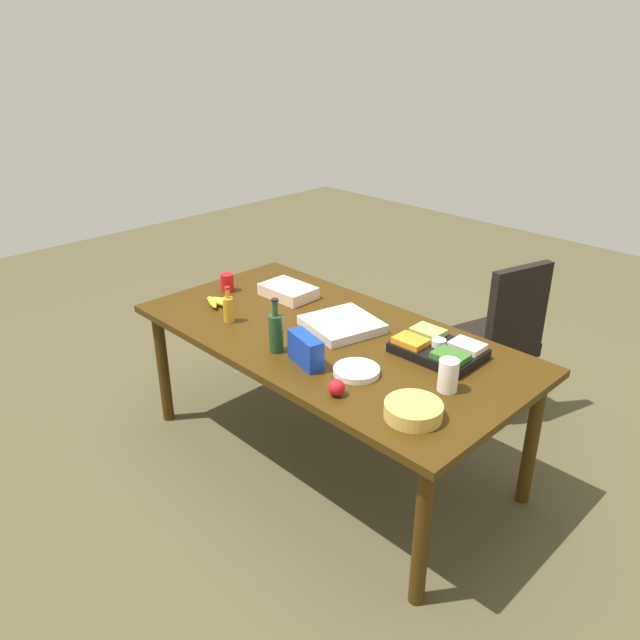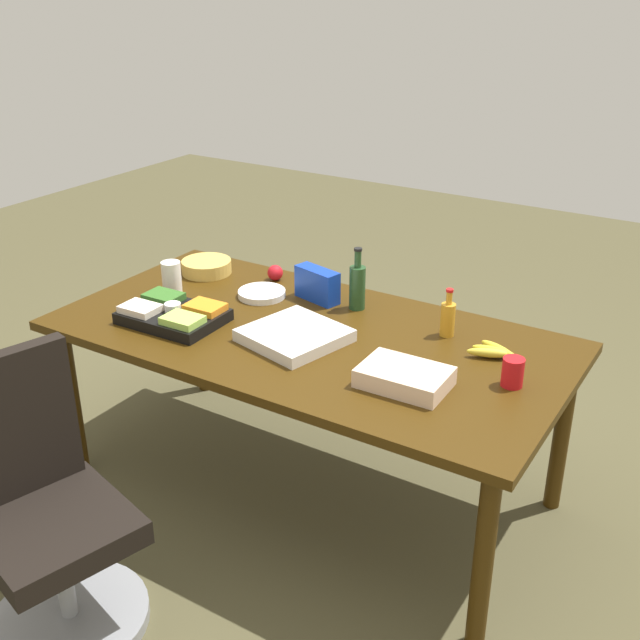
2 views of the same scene
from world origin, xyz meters
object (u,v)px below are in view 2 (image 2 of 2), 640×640
object	(u,v)px
office_chair	(49,530)
veggie_tray	(173,314)
dressing_bottle	(448,318)
mayo_jar	(172,277)
banana_bunch	(493,351)
chip_bag_blue	(317,285)
wine_bottle	(357,286)
paper_plate_stack	(262,294)
red_solo_cup	(513,372)
sheet_cake	(404,377)
chip_bowl	(207,267)
pizza_box	(295,335)
conference_table	(308,348)
apple_red	(275,273)

from	to	relation	value
office_chair	veggie_tray	xyz separation A→B (m)	(0.19, -0.91, 0.43)
dressing_bottle	mayo_jar	size ratio (longest dim) A/B	1.37
banana_bunch	chip_bag_blue	bearing A→B (deg)	-7.48
wine_bottle	paper_plate_stack	bearing A→B (deg)	14.82
office_chair	dressing_bottle	size ratio (longest dim) A/B	4.94
red_solo_cup	wine_bottle	bearing A→B (deg)	-20.81
chip_bag_blue	red_solo_cup	distance (m)	1.07
paper_plate_stack	veggie_tray	bearing A→B (deg)	69.61
office_chair	sheet_cake	bearing A→B (deg)	-133.75
red_solo_cup	chip_bowl	bearing A→B (deg)	-10.12
dressing_bottle	chip_bowl	distance (m)	1.30
pizza_box	red_solo_cup	world-z (taller)	red_solo_cup
office_chair	chip_bag_blue	bearing A→B (deg)	-98.00
veggie_tray	dressing_bottle	xyz separation A→B (m)	(-1.05, -0.50, 0.04)
pizza_box	office_chair	bearing A→B (deg)	84.79
conference_table	paper_plate_stack	bearing A→B (deg)	-28.39
office_chair	chip_bag_blue	distance (m)	1.53
conference_table	chip_bowl	size ratio (longest dim) A/B	8.78
banana_bunch	mayo_jar	bearing A→B (deg)	6.30
conference_table	wine_bottle	size ratio (longest dim) A/B	7.59
wine_bottle	chip_bag_blue	bearing A→B (deg)	3.67
apple_red	mayo_jar	xyz separation A→B (m)	(0.32, 0.38, 0.04)
banana_bunch	chip_bowl	distance (m)	1.54
veggie_tray	wine_bottle	distance (m)	0.81
conference_table	wine_bottle	xyz separation A→B (m)	(-0.05, -0.33, 0.18)
apple_red	paper_plate_stack	distance (m)	0.22
veggie_tray	pizza_box	xyz separation A→B (m)	(-0.55, -0.12, -0.01)
pizza_box	chip_bowl	world-z (taller)	chip_bowl
wine_bottle	mayo_jar	xyz separation A→B (m)	(0.82, 0.30, -0.03)
office_chair	mayo_jar	world-z (taller)	office_chair
paper_plate_stack	conference_table	bearing A→B (deg)	151.61
pizza_box	apple_red	distance (m)	0.68
pizza_box	sheet_cake	world-z (taller)	sheet_cake
chip_bowl	red_solo_cup	bearing A→B (deg)	169.88
apple_red	paper_plate_stack	size ratio (longest dim) A/B	0.35
wine_bottle	chip_bag_blue	xyz separation A→B (m)	(0.20, 0.01, -0.03)
wine_bottle	mayo_jar	distance (m)	0.88
veggie_tray	chip_bag_blue	xyz separation A→B (m)	(-0.40, -0.53, 0.04)
mayo_jar	red_solo_cup	distance (m)	1.65
conference_table	veggie_tray	bearing A→B (deg)	21.79
banana_bunch	paper_plate_stack	size ratio (longest dim) A/B	0.86
dressing_bottle	paper_plate_stack	xyz separation A→B (m)	(0.89, 0.07, -0.06)
banana_bunch	paper_plate_stack	world-z (taller)	banana_bunch
veggie_tray	banana_bunch	distance (m)	1.35
chip_bag_blue	paper_plate_stack	xyz separation A→B (m)	(0.24, 0.10, -0.06)
conference_table	banana_bunch	size ratio (longest dim) A/B	11.36
dressing_bottle	sheet_cake	bearing A→B (deg)	94.63
sheet_cake	chip_bag_blue	distance (m)	0.86
office_chair	chip_bowl	distance (m)	1.57
conference_table	red_solo_cup	size ratio (longest dim) A/B	19.60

